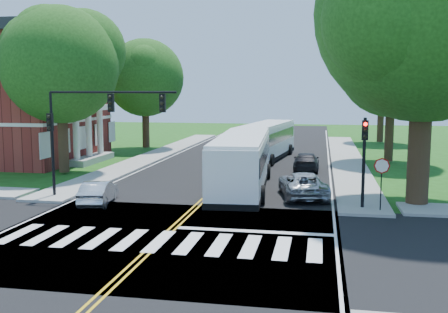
% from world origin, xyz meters
% --- Properties ---
extents(ground, '(140.00, 140.00, 0.00)m').
position_xyz_m(ground, '(0.00, 0.00, 0.00)').
color(ground, '#1A4711').
rests_on(ground, ground).
extents(road, '(14.00, 96.00, 0.01)m').
position_xyz_m(road, '(0.00, 18.00, 0.01)').
color(road, black).
rests_on(road, ground).
extents(cross_road, '(60.00, 12.00, 0.01)m').
position_xyz_m(cross_road, '(0.00, 0.00, 0.01)').
color(cross_road, black).
rests_on(cross_road, ground).
extents(center_line, '(0.36, 70.00, 0.01)m').
position_xyz_m(center_line, '(0.00, 22.00, 0.01)').
color(center_line, gold).
rests_on(center_line, road).
extents(edge_line_w, '(0.12, 70.00, 0.01)m').
position_xyz_m(edge_line_w, '(-6.80, 22.00, 0.01)').
color(edge_line_w, silver).
rests_on(edge_line_w, road).
extents(edge_line_e, '(0.12, 70.00, 0.01)m').
position_xyz_m(edge_line_e, '(6.80, 22.00, 0.01)').
color(edge_line_e, silver).
rests_on(edge_line_e, road).
extents(crosswalk, '(12.60, 3.00, 0.01)m').
position_xyz_m(crosswalk, '(0.00, -0.50, 0.02)').
color(crosswalk, silver).
rests_on(crosswalk, road).
extents(stop_bar, '(6.60, 0.40, 0.01)m').
position_xyz_m(stop_bar, '(3.50, 1.60, 0.02)').
color(stop_bar, silver).
rests_on(stop_bar, road).
extents(sidewalk_nw, '(2.60, 40.00, 0.15)m').
position_xyz_m(sidewalk_nw, '(-8.30, 25.00, 0.07)').
color(sidewalk_nw, gray).
rests_on(sidewalk_nw, ground).
extents(sidewalk_ne, '(2.60, 40.00, 0.15)m').
position_xyz_m(sidewalk_ne, '(8.30, 25.00, 0.07)').
color(sidewalk_ne, gray).
rests_on(sidewalk_ne, ground).
extents(tree_ne_big, '(10.80, 10.80, 14.91)m').
position_xyz_m(tree_ne_big, '(11.00, 8.00, 9.62)').
color(tree_ne_big, '#2F2313').
rests_on(tree_ne_big, ground).
extents(tree_west_near, '(8.00, 8.00, 11.40)m').
position_xyz_m(tree_west_near, '(-11.50, 14.00, 7.53)').
color(tree_west_near, '#2F2313').
rests_on(tree_west_near, ground).
extents(tree_west_far, '(7.60, 7.60, 10.67)m').
position_xyz_m(tree_west_far, '(-11.00, 30.00, 7.00)').
color(tree_west_far, '#2F2313').
rests_on(tree_west_far, ground).
extents(tree_east_mid, '(8.40, 8.40, 11.93)m').
position_xyz_m(tree_east_mid, '(11.50, 24.00, 7.86)').
color(tree_east_mid, '#2F2313').
rests_on(tree_east_mid, ground).
extents(tree_east_far, '(7.20, 7.20, 10.34)m').
position_xyz_m(tree_east_far, '(12.50, 40.00, 6.86)').
color(tree_east_far, '#2F2313').
rests_on(tree_east_far, ground).
extents(signal_nw, '(7.15, 0.46, 5.66)m').
position_xyz_m(signal_nw, '(-5.86, 6.43, 4.38)').
color(signal_nw, black).
rests_on(signal_nw, ground).
extents(signal_ne, '(0.30, 0.46, 4.40)m').
position_xyz_m(signal_ne, '(8.20, 6.44, 2.96)').
color(signal_ne, black).
rests_on(signal_ne, ground).
extents(stop_sign, '(0.76, 0.08, 2.53)m').
position_xyz_m(stop_sign, '(9.00, 5.98, 2.03)').
color(stop_sign, black).
rests_on(stop_sign, ground).
extents(bus_lead, '(3.58, 12.60, 3.22)m').
position_xyz_m(bus_lead, '(1.61, 10.48, 1.71)').
color(bus_lead, silver).
rests_on(bus_lead, road).
extents(bus_follow, '(4.09, 12.03, 3.05)m').
position_xyz_m(bus_follow, '(1.60, 24.15, 1.62)').
color(bus_follow, silver).
rests_on(bus_follow, road).
extents(hatchback, '(1.95, 3.92, 1.23)m').
position_xyz_m(hatchback, '(-5.09, 5.32, 0.63)').
color(hatchback, silver).
rests_on(hatchback, road).
extents(suv, '(3.16, 5.33, 1.39)m').
position_xyz_m(suv, '(5.20, 9.04, 0.71)').
color(suv, '#B0B3B8').
rests_on(suv, road).
extents(dark_sedan, '(1.85, 4.48, 1.30)m').
position_xyz_m(dark_sedan, '(5.11, 18.68, 0.66)').
color(dark_sedan, black).
rests_on(dark_sedan, road).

